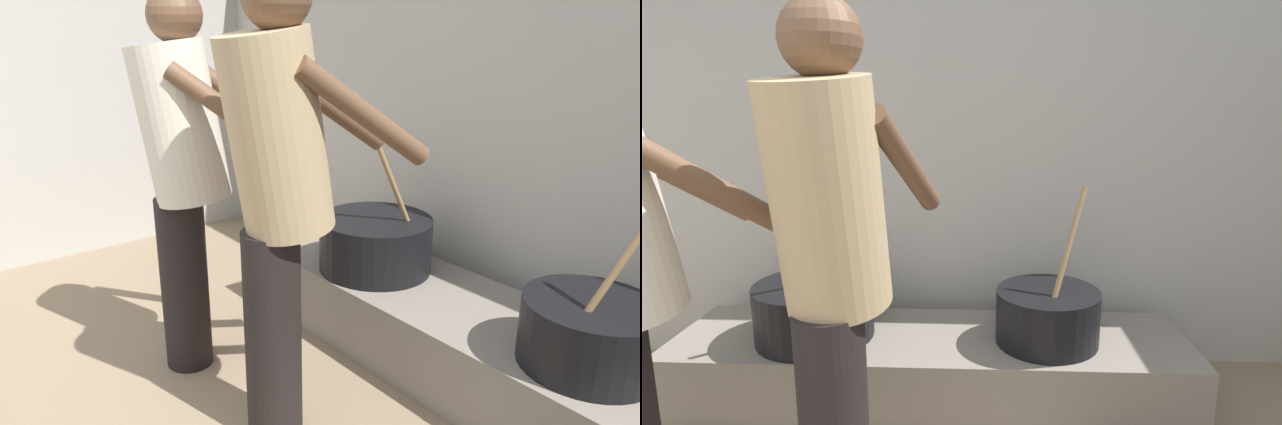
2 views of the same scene
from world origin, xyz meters
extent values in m
cube|color=#ADA8A0|center=(0.00, 2.56, 1.03)|extent=(5.03, 0.20, 2.06)
cube|color=slate|center=(0.12, 2.04, 0.16)|extent=(2.33, 0.60, 0.32)
cylinder|color=black|center=(0.65, 2.01, 0.44)|extent=(0.46, 0.46, 0.24)
cylinder|color=#937047|center=(0.73, 2.01, 0.76)|extent=(0.18, 0.21, 0.51)
cylinder|color=black|center=(-0.40, 2.01, 0.45)|extent=(0.53, 0.53, 0.25)
cylinder|color=#937047|center=(-0.31, 2.01, 0.77)|extent=(0.08, 0.25, 0.51)
cylinder|color=brown|center=(-0.41, 1.27, 1.13)|extent=(0.37, 0.38, 0.35)
cylinder|color=brown|center=(-0.61, 1.46, 1.13)|extent=(0.37, 0.38, 0.35)
cylinder|color=tan|center=(-0.06, 1.24, 1.10)|extent=(0.38, 0.44, 0.67)
sphere|color=brown|center=(-0.06, 1.25, 1.52)|extent=(0.22, 0.22, 0.22)
cylinder|color=brown|center=(0.12, 1.44, 1.17)|extent=(0.18, 0.48, 0.36)
cylinder|color=brown|center=(-0.14, 1.50, 1.17)|extent=(0.18, 0.48, 0.36)
camera|label=1|loc=(1.46, 0.20, 1.45)|focal=33.16mm
camera|label=2|loc=(0.36, -0.07, 1.34)|focal=27.90mm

